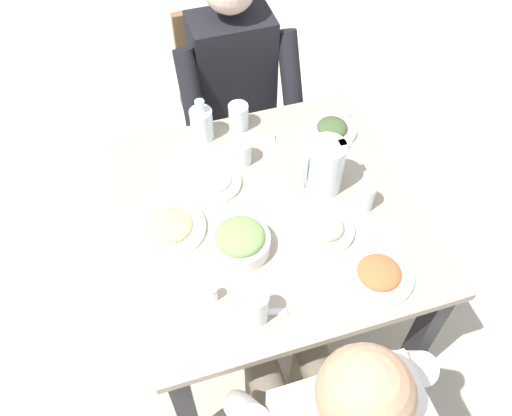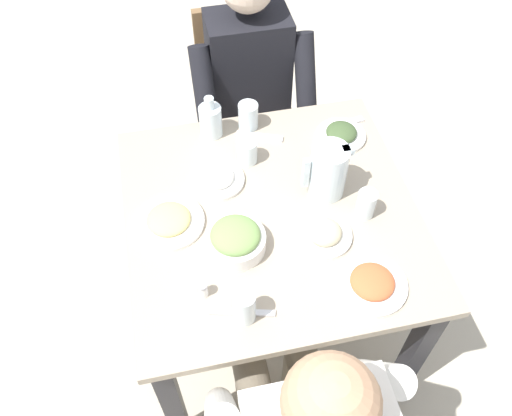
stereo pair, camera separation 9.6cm
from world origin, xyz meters
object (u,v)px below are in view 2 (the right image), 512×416
object	(u,v)px
water_glass_by_pitcher	(247,151)
oil_carafe	(211,122)
dining_table	(271,232)
water_glass_far_left	(248,116)
salad_bowl	(235,239)
plate_rice_curry	(372,283)
plate_dolmas	(341,134)
water_glass_near_left	(366,204)
plate_beans	(324,233)
plate_yoghurt	(217,178)
water_glass_near_right	(245,307)
water_pitcher	(328,171)
plate_fries	(169,220)
diner_near	(253,98)
chair_near	(244,94)
salt_shaker	(203,289)

from	to	relation	value
water_glass_by_pitcher	oil_carafe	world-z (taller)	oil_carafe
dining_table	water_glass_far_left	bearing A→B (deg)	-91.03
salad_bowl	plate_rice_curry	world-z (taller)	salad_bowl
plate_dolmas	water_glass_far_left	world-z (taller)	water_glass_far_left
plate_dolmas	salad_bowl	bearing A→B (deg)	40.28
water_glass_near_left	oil_carafe	distance (m)	0.63
dining_table	plate_beans	bearing A→B (deg)	135.98
water_glass_by_pitcher	dining_table	bearing A→B (deg)	97.43
water_glass_far_left	oil_carafe	bearing A→B (deg)	3.86
salad_bowl	plate_yoghurt	distance (m)	0.28
plate_rice_curry	water_glass_near_right	world-z (taller)	water_glass_near_right
oil_carafe	water_pitcher	bearing A→B (deg)	133.04
dining_table	water_pitcher	distance (m)	0.29
dining_table	water_pitcher	size ratio (longest dim) A/B	4.90
plate_yoghurt	oil_carafe	size ratio (longest dim) A/B	1.10
plate_fries	plate_dolmas	xyz separation A→B (m)	(-0.65, -0.26, 0.00)
water_glass_far_left	plate_rice_curry	bearing A→B (deg)	106.21
diner_near	salad_bowl	xyz separation A→B (m)	(0.21, 0.75, 0.11)
water_glass_near_right	oil_carafe	distance (m)	0.74
plate_beans	chair_near	bearing A→B (deg)	-86.50
plate_yoghurt	plate_dolmas	size ratio (longest dim) A/B	1.01
water_glass_near_left	oil_carafe	xyz separation A→B (m)	(0.42, -0.47, 0.01)
plate_yoghurt	plate_beans	size ratio (longest dim) A/B	1.03
plate_beans	oil_carafe	world-z (taller)	oil_carafe
water_pitcher	salt_shaker	world-z (taller)	water_pitcher
water_pitcher	water_glass_by_pitcher	world-z (taller)	water_pitcher
chair_near	water_glass_far_left	distance (m)	0.52
plate_beans	water_glass_near_right	xyz separation A→B (m)	(0.29, 0.21, 0.04)
chair_near	plate_yoghurt	size ratio (longest dim) A/B	4.83
water_glass_near_left	water_glass_by_pitcher	bearing A→B (deg)	-44.18
salad_bowl	water_glass_near_left	bearing A→B (deg)	-174.62
water_pitcher	water_glass_far_left	bearing A→B (deg)	-62.37
water_glass_by_pitcher	salt_shaker	bearing A→B (deg)	65.01
plate_rice_curry	water_glass_far_left	size ratio (longest dim) A/B	2.06
salad_bowl	water_glass_near_left	world-z (taller)	water_glass_near_left
plate_rice_curry	water_glass_far_left	world-z (taller)	water_glass_far_left
dining_table	salad_bowl	bearing A→B (deg)	38.61
diner_near	water_pitcher	xyz separation A→B (m)	(-0.12, 0.59, 0.17)
plate_rice_curry	water_glass_far_left	xyz separation A→B (m)	(0.21, -0.73, 0.03)
salad_bowl	salt_shaker	size ratio (longest dim) A/B	3.40
water_glass_near_left	salt_shaker	bearing A→B (deg)	18.35
water_glass_by_pitcher	salt_shaker	xyz separation A→B (m)	(0.23, 0.49, -0.02)
chair_near	plate_yoghurt	world-z (taller)	chair_near
chair_near	plate_fries	bearing A→B (deg)	63.90
plate_fries	plate_dolmas	bearing A→B (deg)	-158.39
plate_rice_curry	water_pitcher	bearing A→B (deg)	-85.99
diner_near	water_glass_near_right	world-z (taller)	diner_near
plate_beans	water_glass_near_left	bearing A→B (deg)	-158.43
diner_near	water_glass_near_left	xyz separation A→B (m)	(-0.21, 0.71, 0.12)
plate_rice_curry	plate_fries	world-z (taller)	plate_rice_curry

